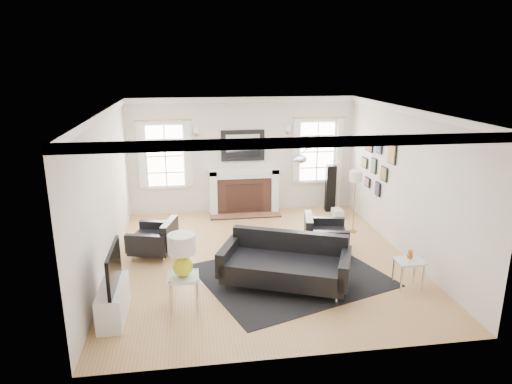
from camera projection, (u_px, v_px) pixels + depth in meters
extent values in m
plane|color=#A77746|center=(262.00, 259.00, 8.63)|extent=(6.00, 6.00, 0.00)
cube|color=silver|center=(243.00, 155.00, 11.10)|extent=(5.50, 0.04, 2.80)
cube|color=silver|center=(302.00, 255.00, 5.39)|extent=(5.50, 0.04, 2.80)
cube|color=silver|center=(105.00, 194.00, 7.87)|extent=(0.04, 6.00, 2.80)
cube|color=silver|center=(405.00, 182.00, 8.63)|extent=(0.04, 6.00, 2.80)
cube|color=white|center=(262.00, 110.00, 7.86)|extent=(5.50, 6.00, 0.02)
cube|color=white|center=(262.00, 113.00, 7.88)|extent=(5.50, 6.00, 0.12)
cube|color=white|center=(213.00, 192.00, 11.04)|extent=(0.18, 0.38, 1.10)
cube|color=white|center=(274.00, 190.00, 11.25)|extent=(0.18, 0.38, 1.10)
cube|color=white|center=(244.00, 171.00, 11.01)|extent=(1.70, 0.38, 0.12)
cube|color=white|center=(244.00, 175.00, 11.03)|extent=(1.50, 0.34, 0.10)
cube|color=brown|center=(244.00, 195.00, 11.19)|extent=(1.30, 0.30, 0.90)
cube|color=black|center=(244.00, 199.00, 11.12)|extent=(0.90, 0.10, 0.76)
cube|color=brown|center=(245.00, 215.00, 11.05)|extent=(1.70, 0.50, 0.04)
cube|color=black|center=(243.00, 146.00, 10.99)|extent=(1.05, 0.06, 0.75)
cube|color=white|center=(243.00, 146.00, 10.96)|extent=(0.82, 0.02, 0.55)
cube|color=white|center=(165.00, 156.00, 10.80)|extent=(1.00, 0.05, 1.60)
cube|color=white|center=(165.00, 156.00, 10.77)|extent=(0.84, 0.02, 1.44)
cube|color=white|center=(141.00, 155.00, 10.62)|extent=(0.14, 0.05, 1.55)
cube|color=white|center=(189.00, 154.00, 10.77)|extent=(0.14, 0.05, 1.55)
cube|color=white|center=(317.00, 151.00, 11.31)|extent=(1.00, 0.05, 1.60)
cube|color=white|center=(317.00, 152.00, 11.29)|extent=(0.84, 0.02, 1.44)
cube|color=white|center=(296.00, 151.00, 11.13)|extent=(0.14, 0.05, 1.55)
cube|color=white|center=(339.00, 150.00, 11.28)|extent=(0.14, 0.05, 1.55)
cube|color=black|center=(392.00, 153.00, 9.07)|extent=(0.03, 0.34, 0.44)
cube|color=#B0852F|center=(391.00, 153.00, 9.07)|extent=(0.01, 0.29, 0.39)
cube|color=black|center=(379.00, 145.00, 9.67)|extent=(0.03, 0.28, 0.38)
cube|color=navy|center=(378.00, 145.00, 9.67)|extent=(0.01, 0.23, 0.33)
cube|color=black|center=(369.00, 145.00, 10.23)|extent=(0.03, 0.40, 0.30)
cube|color=brown|center=(368.00, 145.00, 10.22)|extent=(0.01, 0.35, 0.25)
cube|color=black|center=(384.00, 174.00, 9.49)|extent=(0.03, 0.30, 0.30)
cube|color=olive|center=(383.00, 174.00, 9.49)|extent=(0.01, 0.25, 0.25)
cube|color=black|center=(374.00, 166.00, 10.00)|extent=(0.03, 0.26, 0.34)
cube|color=#437053|center=(373.00, 166.00, 10.00)|extent=(0.01, 0.21, 0.29)
cube|color=black|center=(364.00, 163.00, 10.54)|extent=(0.03, 0.32, 0.24)
cube|color=#9E8E44|center=(364.00, 163.00, 10.54)|extent=(0.01, 0.27, 0.19)
cube|color=black|center=(378.00, 189.00, 9.84)|extent=(0.03, 0.24, 0.30)
cube|color=#422D5A|center=(377.00, 189.00, 9.84)|extent=(0.01, 0.19, 0.25)
cube|color=black|center=(367.00, 182.00, 10.41)|extent=(0.03, 0.28, 0.22)
cube|color=#97586D|center=(367.00, 182.00, 10.41)|extent=(0.01, 0.23, 0.17)
cube|color=white|center=(113.00, 302.00, 6.61)|extent=(0.35, 1.00, 0.50)
cube|color=black|center=(114.00, 267.00, 6.46)|extent=(0.05, 1.00, 0.58)
cube|color=black|center=(291.00, 275.00, 7.98)|extent=(3.59, 3.29, 0.01)
cube|color=black|center=(285.00, 269.00, 7.51)|extent=(2.19, 1.63, 0.33)
cube|color=black|center=(289.00, 246.00, 7.83)|extent=(1.89, 0.90, 0.55)
cube|color=black|center=(228.00, 256.00, 7.70)|extent=(0.50, 0.92, 0.42)
cube|color=black|center=(345.00, 268.00, 7.24)|extent=(0.50, 0.92, 0.42)
cube|color=black|center=(153.00, 242.00, 8.73)|extent=(0.93, 0.93, 0.29)
cube|color=black|center=(170.00, 233.00, 8.64)|extent=(0.33, 0.77, 0.48)
cube|color=black|center=(159.00, 230.00, 9.07)|extent=(0.76, 0.31, 0.36)
cube|color=black|center=(146.00, 244.00, 8.34)|extent=(0.76, 0.31, 0.36)
cube|color=black|center=(326.00, 239.00, 8.90)|extent=(0.92, 0.92, 0.29)
cube|color=black|center=(308.00, 228.00, 8.87)|extent=(0.29, 0.79, 0.49)
cube|color=black|center=(328.00, 241.00, 8.50)|extent=(0.79, 0.27, 0.37)
cube|color=black|center=(325.00, 226.00, 9.25)|extent=(0.79, 0.27, 0.37)
cube|color=silver|center=(293.00, 250.00, 8.01)|extent=(0.96, 0.96, 0.02)
cylinder|color=silver|center=(273.00, 273.00, 7.59)|extent=(0.04, 0.04, 0.43)
cylinder|color=silver|center=(324.00, 270.00, 7.71)|extent=(0.04, 0.04, 0.43)
cylinder|color=silver|center=(264.00, 252.00, 8.43)|extent=(0.04, 0.04, 0.43)
cylinder|color=silver|center=(310.00, 249.00, 8.55)|extent=(0.04, 0.04, 0.43)
cube|color=silver|center=(183.00, 276.00, 6.84)|extent=(0.47, 0.47, 0.02)
cylinder|color=silver|center=(171.00, 298.00, 6.69)|extent=(0.04, 0.04, 0.51)
cylinder|color=silver|center=(197.00, 296.00, 6.75)|extent=(0.04, 0.04, 0.51)
cylinder|color=silver|center=(172.00, 286.00, 7.06)|extent=(0.04, 0.04, 0.51)
cylinder|color=silver|center=(197.00, 284.00, 7.11)|extent=(0.04, 0.04, 0.51)
cube|color=silver|center=(410.00, 261.00, 7.40)|extent=(0.45, 0.38, 0.02)
cylinder|color=silver|center=(402.00, 279.00, 7.30)|extent=(0.04, 0.04, 0.50)
cylinder|color=silver|center=(423.00, 277.00, 7.35)|extent=(0.04, 0.04, 0.50)
cylinder|color=silver|center=(393.00, 271.00, 7.59)|extent=(0.04, 0.04, 0.50)
cylinder|color=silver|center=(415.00, 269.00, 7.64)|extent=(0.04, 0.04, 0.50)
sphere|color=yellow|center=(183.00, 266.00, 6.79)|extent=(0.31, 0.31, 0.31)
cylinder|color=yellow|center=(182.00, 257.00, 6.75)|extent=(0.04, 0.04, 0.12)
cylinder|color=white|center=(182.00, 244.00, 6.69)|extent=(0.41, 0.41, 0.29)
sphere|color=#B04F16|center=(410.00, 256.00, 7.38)|extent=(0.10, 0.10, 0.10)
sphere|color=#B04F16|center=(410.00, 252.00, 7.36)|extent=(0.07, 0.07, 0.07)
cube|color=silver|center=(338.00, 213.00, 11.00)|extent=(0.22, 0.35, 0.18)
ellipsoid|color=silver|center=(300.00, 159.00, 9.39)|extent=(0.30, 0.30, 0.18)
cylinder|color=#A68439|center=(352.00, 231.00, 10.01)|extent=(0.17, 0.17, 0.03)
cylinder|color=#A68439|center=(354.00, 205.00, 9.85)|extent=(0.02, 0.02, 1.22)
cylinder|color=white|center=(356.00, 176.00, 9.67)|extent=(0.28, 0.28, 0.23)
cube|color=black|center=(330.00, 188.00, 11.29)|extent=(0.26, 0.26, 1.16)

